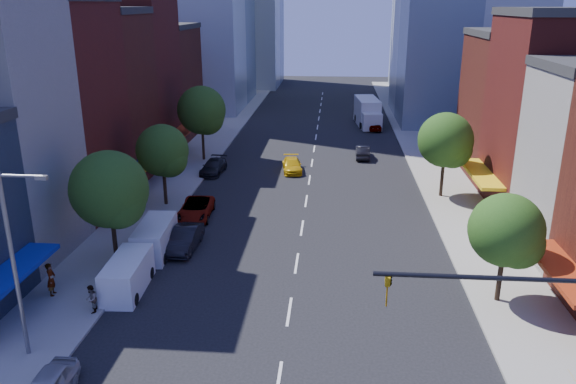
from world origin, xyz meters
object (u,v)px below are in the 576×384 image
parked_car_second (185,239)px  pedestrian_near (51,279)px  pedestrian_far (91,299)px  parked_car_rear (213,167)px  box_truck (368,113)px  taxi (292,165)px  traffic_car_oncoming (363,152)px  traffic_car_far (376,125)px  parked_car_third (196,209)px  cargo_van_far (155,239)px  cargo_van_near (127,276)px

parked_car_second → pedestrian_near: pedestrian_near is taller
pedestrian_near → pedestrian_far: pedestrian_near is taller
parked_car_rear → pedestrian_far: size_ratio=2.97×
parked_car_second → box_truck: (14.46, 42.27, 0.95)m
taxi → box_truck: size_ratio=0.49×
taxi → traffic_car_oncoming: (7.20, 5.76, 0.04)m
pedestrian_near → traffic_car_far: bearing=-34.0°
box_truck → pedestrian_far: (-17.25, -51.03, -0.76)m
pedestrian_near → parked_car_second: bearing=-48.7°
parked_car_second → pedestrian_far: pedestrian_far is taller
traffic_car_oncoming → pedestrian_far: 37.19m
traffic_car_oncoming → pedestrian_near: (-18.87, -31.97, 0.44)m
traffic_car_far → parked_car_third: bearing=68.7°
parked_car_second → pedestrian_near: 9.19m
box_truck → pedestrian_far: size_ratio=5.84×
cargo_van_far → parked_car_second: bearing=23.8°
parked_car_second → traffic_car_far: size_ratio=1.10×
parked_car_second → taxi: size_ratio=1.03×
traffic_car_far → box_truck: 3.42m
cargo_van_far → taxi: cargo_van_far is taller
taxi → traffic_car_far: 22.16m
taxi → pedestrian_far: size_ratio=2.84×
parked_car_third → box_truck: bearing=64.6°
traffic_car_oncoming → parked_car_second: bearing=63.1°
parked_car_rear → parked_car_second: bearing=-80.3°
parked_car_second → cargo_van_far: cargo_van_far is taller
cargo_van_near → box_truck: bearing=68.8°
traffic_car_far → pedestrian_near: size_ratio=2.13×
parked_car_rear → cargo_van_far: cargo_van_far is taller
parked_car_rear → traffic_car_oncoming: 16.43m
cargo_van_near → pedestrian_far: (-1.01, -2.62, -0.07)m
cargo_van_near → pedestrian_near: bearing=-169.4°
taxi → traffic_car_oncoming: size_ratio=1.07×
pedestrian_far → parked_car_third: bearing=158.1°
parked_car_second → traffic_car_oncoming: parked_car_second is taller
parked_car_second → parked_car_third: 5.88m
traffic_car_oncoming → pedestrian_near: size_ratio=2.12×
taxi → cargo_van_far: bearing=-118.4°
parked_car_rear → traffic_car_oncoming: bearing=29.3°
parked_car_third → parked_car_rear: bearing=92.5°
cargo_van_far → taxi: bearing=65.8°
parked_car_rear → traffic_car_far: 27.35m
box_truck → pedestrian_near: bearing=-118.2°
parked_car_rear → taxi: bearing=13.4°
parked_car_rear → traffic_car_oncoming: traffic_car_oncoming is taller
cargo_van_near → traffic_car_far: size_ratio=1.16×
parked_car_rear → box_truck: bearing=60.3°
taxi → pedestrian_near: (-11.67, -26.21, 0.48)m
parked_car_second → parked_car_rear: size_ratio=0.98×
cargo_van_near → taxi: cargo_van_near is taller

